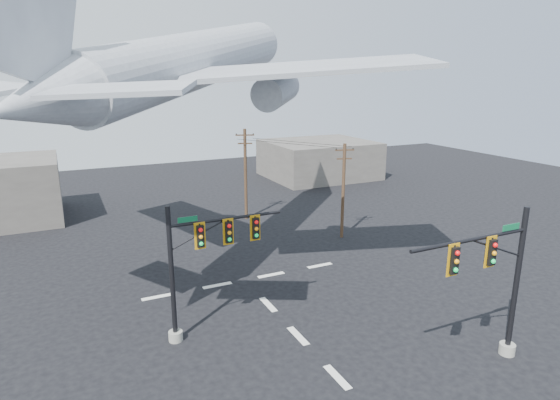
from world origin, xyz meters
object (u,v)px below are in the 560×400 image
signal_mast_near (497,284)px  utility_pole_b (245,173)px  airliner (196,62)px  utility_pole_a (343,189)px  signal_mast_far (201,263)px

signal_mast_near → utility_pole_b: 27.76m
signal_mast_near → utility_pole_b: (-1.94, 27.69, 0.49)m
utility_pole_b → airliner: 16.15m
utility_pole_a → utility_pole_b: (-5.53, 8.82, 0.33)m
signal_mast_near → utility_pole_b: bearing=94.0°
utility_pole_b → airliner: (-7.32, -10.38, 9.96)m
signal_mast_far → utility_pole_a: 18.72m
signal_mast_far → airliner: size_ratio=0.27×
signal_mast_near → signal_mast_far: size_ratio=1.04×
utility_pole_b → airliner: airliner is taller
signal_mast_near → signal_mast_far: 14.65m
utility_pole_a → utility_pole_b: bearing=137.4°
utility_pole_a → airliner: (-12.86, -1.57, 10.29)m
utility_pole_a → signal_mast_far: bearing=-131.0°
utility_pole_b → signal_mast_far: bearing=-96.5°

